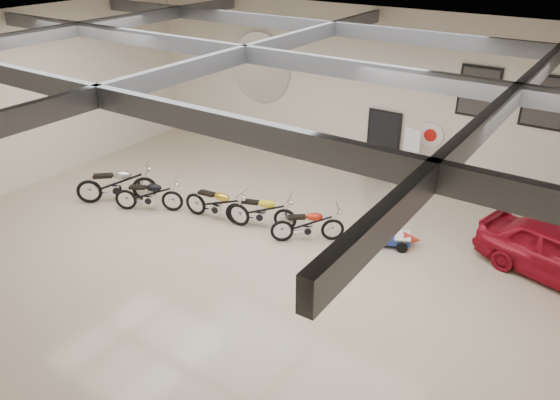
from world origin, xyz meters
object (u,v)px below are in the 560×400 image
Objects in this scene: motorcycle_gold at (217,203)px; go_kart at (390,235)px; motorcycle_red at (308,224)px; motorcycle_silver at (116,183)px; motorcycle_yellow at (261,210)px; banner_stand at (410,162)px; motorcycle_black at (148,194)px.

motorcycle_gold is 1.28× the size of go_kart.
go_kart is at bearing -8.99° from motorcycle_red.
motorcycle_gold is at bearing -28.20° from motorcycle_silver.
motorcycle_yellow is 1.04× the size of motorcycle_red.
motorcycle_silver is at bearing -126.99° from banner_stand.
go_kart is (3.11, 1.03, -0.21)m from motorcycle_yellow.
motorcycle_silver reaches higher than motorcycle_red.
motorcycle_red is at bearing 2.30° from motorcycle_gold.
motorcycle_gold reaches higher than go_kart.
motorcycle_silver is 7.59m from go_kart.
motorcycle_black is 4.52m from motorcycle_red.
motorcycle_black is at bearing 174.12° from go_kart.
motorcycle_black is 1.03× the size of motorcycle_red.
motorcycle_silver is 1.13× the size of motorcycle_gold.
motorcycle_yellow is (4.18, 1.06, -0.08)m from motorcycle_silver.
motorcycle_gold is at bearing 174.04° from go_kart.
motorcycle_silver is 1.21× the size of motorcycle_red.
motorcycle_silver is 1.44× the size of go_kart.
motorcycle_gold reaches higher than motorcycle_red.
banner_stand is 5.62m from motorcycle_gold.
banner_stand is 4.69m from motorcycle_yellow.
motorcycle_silver reaches higher than go_kart.
motorcycle_yellow is at bearing -104.99° from banner_stand.
banner_stand is 4.10m from motorcycle_red.
motorcycle_black is (-5.37, -4.98, -0.49)m from banner_stand.
motorcycle_silver is at bearing -173.62° from motorcycle_gold.
motorcycle_yellow reaches higher than motorcycle_red.
motorcycle_yellow is at bearing 146.75° from motorcycle_red.
motorcycle_silver reaches higher than motorcycle_gold.
motorcycle_gold is 1.08× the size of motorcycle_red.
banner_stand is 1.01× the size of motorcycle_gold.
motorcycle_yellow is at bearing -13.16° from motorcycle_black.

